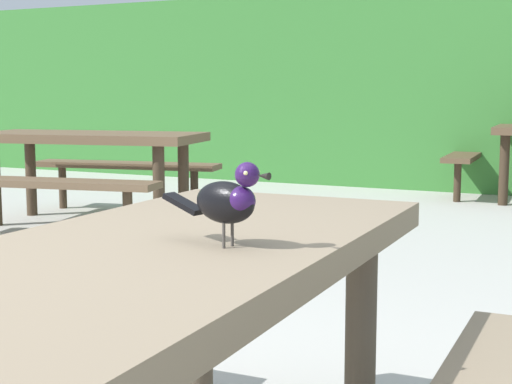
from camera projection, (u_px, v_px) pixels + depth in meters
hedge_wall at (508, 90)px, 8.65m from camera, size 28.00×1.76×2.18m
picnic_table_foreground at (148, 330)px, 1.66m from camera, size 1.71×1.81×0.74m
bird_grackle at (229, 199)px, 1.62m from camera, size 0.28×0.10×0.18m
picnic_table_mid_right at (90, 156)px, 6.19m from camera, size 2.00×1.97×0.74m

